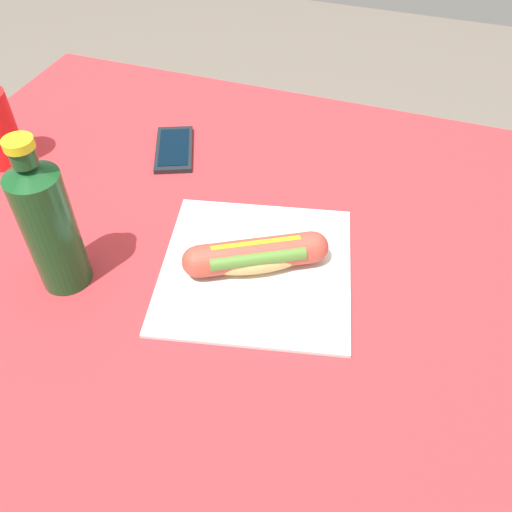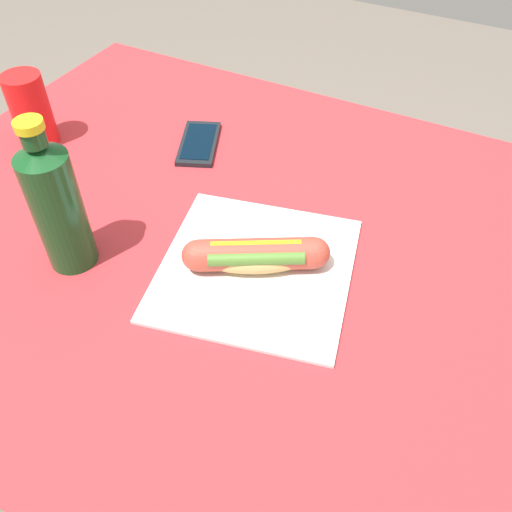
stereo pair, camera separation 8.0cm
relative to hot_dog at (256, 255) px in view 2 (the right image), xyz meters
The scene contains 7 objects.
ground_plane 0.80m from the hot_dog, 32.54° to the right, with size 6.00×6.00×0.00m, color #6B6056.
dining_table 0.18m from the hot_dog, 32.54° to the right, with size 1.21×0.97×0.76m.
paper_wrapper 0.03m from the hot_dog, 60.79° to the right, with size 0.28×0.29×0.01m, color silver.
hot_dog is the anchor object (origin of this frame).
cell_phone 0.35m from the hot_dog, 44.02° to the right, with size 0.12×0.16×0.01m.
soda_bottle 0.29m from the hot_dog, 22.39° to the left, with size 0.07×0.07×0.24m.
drinking_cup 0.55m from the hot_dog, 11.78° to the right, with size 0.07×0.07×0.14m, color red.
Camera 2 is at (-0.33, 0.54, 1.37)m, focal length 37.85 mm.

